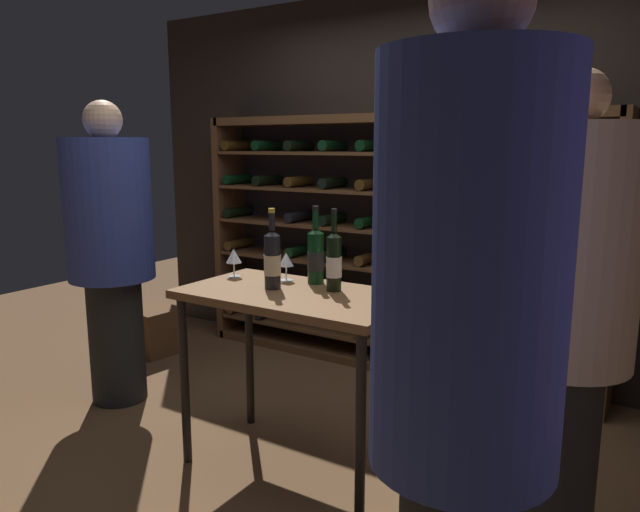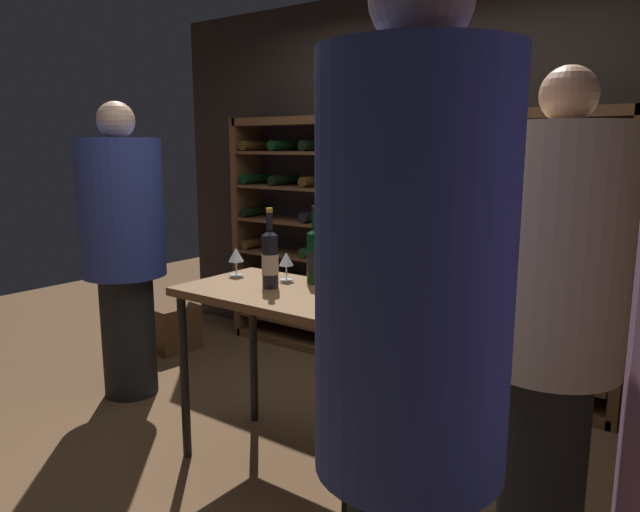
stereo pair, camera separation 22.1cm
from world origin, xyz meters
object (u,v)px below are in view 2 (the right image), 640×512
person_bystander_red_print (123,240)px  wine_bottle_black_capsule (331,261)px  tasting_table (292,314)px  person_host_in_suit (553,309)px  wine_glass_stemmed_left (236,256)px  wine_bottle_amber_reserve (315,255)px  wine_glass_stemmed_center (286,260)px  wine_rack (399,245)px  wine_crate (167,325)px  person_guest_blue_shirt (411,363)px  wine_bottle_red_label (270,259)px

person_bystander_red_print → wine_bottle_black_capsule: bearing=15.8°
person_bystander_red_print → tasting_table: bearing=11.2°
person_host_in_suit → wine_glass_stemmed_left: 1.66m
wine_bottle_amber_reserve → wine_glass_stemmed_left: wine_bottle_amber_reserve is taller
person_bystander_red_print → wine_bottle_black_capsule: size_ratio=4.69×
wine_bottle_black_capsule → wine_glass_stemmed_center: (-0.32, 0.05, -0.04)m
wine_bottle_amber_reserve → wine_glass_stemmed_center: 0.16m
wine_rack → person_bystander_red_print: 1.83m
person_host_in_suit → wine_bottle_amber_reserve: person_host_in_suit is taller
person_host_in_suit → wine_crate: person_host_in_suit is taller
tasting_table → person_bystander_red_print: bearing=177.0°
person_host_in_suit → wine_glass_stemmed_center: size_ratio=12.54×
person_bystander_red_print → person_guest_blue_shirt: (2.57, -1.06, 0.10)m
wine_crate → wine_bottle_red_label: size_ratio=1.23×
tasting_table → person_host_in_suit: person_host_in_suit is taller
wine_rack → wine_bottle_amber_reserve: bearing=-79.6°
wine_bottle_black_capsule → wine_glass_stemmed_center: bearing=170.8°
person_guest_blue_shirt → wine_glass_stemmed_center: size_ratio=13.52×
person_bystander_red_print → wine_glass_stemmed_left: bearing=15.6°
person_host_in_suit → wine_glass_stemmed_left: bearing=94.3°
wine_crate → wine_bottle_black_capsule: bearing=-18.1°
wine_crate → wine_glass_stemmed_center: bearing=-19.6°
person_host_in_suit → person_guest_blue_shirt: bearing=-174.5°
tasting_table → wine_bottle_red_label: size_ratio=2.80×
wine_crate → wine_glass_stemmed_left: wine_glass_stemmed_left is taller
wine_bottle_black_capsule → wine_bottle_red_label: wine_bottle_black_capsule is taller
wine_rack → wine_glass_stemmed_left: size_ratio=19.72×
wine_glass_stemmed_center → wine_rack: bearing=93.5°
person_bystander_red_print → wine_bottle_amber_reserve: (1.39, 0.13, 0.04)m
person_guest_blue_shirt → wine_glass_stemmed_center: person_guest_blue_shirt is taller
wine_bottle_amber_reserve → person_bystander_red_print: bearing=-174.5°
wine_bottle_black_capsule → wine_glass_stemmed_left: bearing=-178.0°
wine_rack → person_bystander_red_print: size_ratio=1.61×
person_bystander_red_print → person_host_in_suit: same height
person_host_in_suit → wine_glass_stemmed_left: size_ratio=12.26×
person_host_in_suit → person_bystander_red_print: bearing=96.2°
person_bystander_red_print → wine_glass_stemmed_left: size_ratio=12.26×
wine_glass_stemmed_center → wine_crate: bearing=160.4°
person_guest_blue_shirt → wine_rack: bearing=12.1°
wine_rack → wine_bottle_red_label: 1.50m
person_guest_blue_shirt → wine_bottle_black_capsule: bearing=24.9°
person_guest_blue_shirt → tasting_table: bearing=31.9°
wine_rack → wine_crate: (-1.70, -0.69, -0.72)m
person_guest_blue_shirt → wine_crate: bearing=42.5°
wine_bottle_amber_reserve → wine_glass_stemmed_left: (-0.44, -0.11, -0.04)m
wine_bottle_red_label → wine_glass_stemmed_center: 0.18m
wine_crate → wine_bottle_amber_reserve: (1.93, -0.60, 0.87)m
person_host_in_suit → wine_glass_stemmed_left: (-1.66, 0.11, -0.01)m
wine_crate → wine_rack: bearing=22.1°
wine_bottle_amber_reserve → wine_bottle_black_capsule: 0.18m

